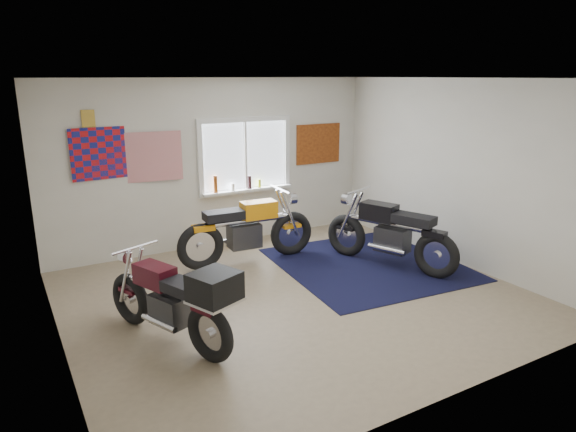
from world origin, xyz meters
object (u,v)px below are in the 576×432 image
navy_rug (368,264)px  maroon_tourer (176,301)px  yellow_triumph (247,231)px  black_chrome_bike (390,235)px

navy_rug → maroon_tourer: 3.38m
yellow_triumph → black_chrome_bike: bearing=-31.5°
navy_rug → maroon_tourer: size_ratio=1.41×
yellow_triumph → maroon_tourer: size_ratio=1.17×
yellow_triumph → navy_rug: bearing=-30.6°
navy_rug → maroon_tourer: maroon_tourer is taller
yellow_triumph → maroon_tourer: bearing=-128.7°
yellow_triumph → maroon_tourer: yellow_triumph is taller
black_chrome_bike → yellow_triumph: bearing=33.9°
black_chrome_bike → maroon_tourer: black_chrome_bike is taller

